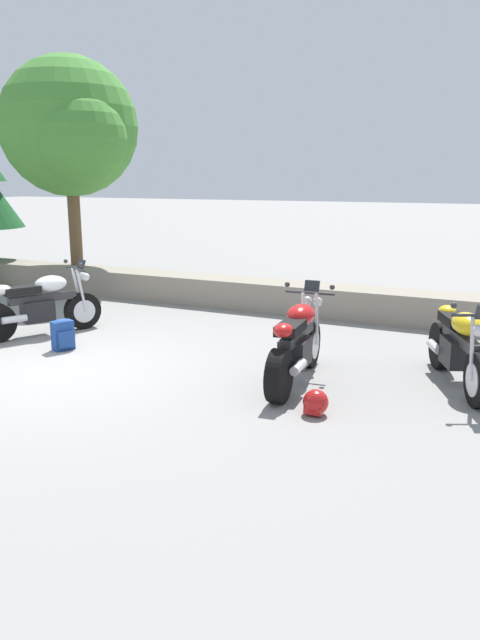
{
  "coord_description": "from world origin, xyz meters",
  "views": [
    {
      "loc": [
        5.69,
        -5.97,
        2.5
      ],
      "look_at": [
        2.23,
        1.2,
        0.65
      ],
      "focal_mm": 34.38,
      "sensor_mm": 36.0,
      "label": 1
    }
  ],
  "objects_px": {
    "leafy_tree_mid_left": "(71,130)",
    "motorcycle_yellow_far_right": "(460,348)",
    "motorcycle_white_near_left": "(42,306)",
    "rider_helmet": "(315,403)",
    "motorcycle_red_centre": "(297,345)",
    "rider_backpack": "(63,334)"
  },
  "relations": [
    {
      "from": "motorcycle_red_centre",
      "to": "motorcycle_white_near_left",
      "type": "bearing_deg",
      "value": 174.52
    },
    {
      "from": "leafy_tree_mid_left",
      "to": "rider_helmet",
      "type": "bearing_deg",
      "value": -34.02
    },
    {
      "from": "motorcycle_red_centre",
      "to": "rider_helmet",
      "type": "relative_size",
      "value": 7.38
    },
    {
      "from": "rider_backpack",
      "to": "motorcycle_red_centre",
      "type": "bearing_deg",
      "value": 1.91
    },
    {
      "from": "motorcycle_white_near_left",
      "to": "leafy_tree_mid_left",
      "type": "height_order",
      "value": "leafy_tree_mid_left"
    },
    {
      "from": "motorcycle_red_centre",
      "to": "motorcycle_yellow_far_right",
      "type": "distance_m",
      "value": 1.97
    },
    {
      "from": "motorcycle_red_centre",
      "to": "rider_backpack",
      "type": "distance_m",
      "value": 3.66
    },
    {
      "from": "motorcycle_white_near_left",
      "to": "leafy_tree_mid_left",
      "type": "distance_m",
      "value": 5.24
    },
    {
      "from": "leafy_tree_mid_left",
      "to": "motorcycle_yellow_far_right",
      "type": "bearing_deg",
      "value": -21.08
    },
    {
      "from": "motorcycle_yellow_far_right",
      "to": "rider_backpack",
      "type": "xyz_separation_m",
      "value": [
        -5.49,
        -0.84,
        -0.24
      ]
    },
    {
      "from": "motorcycle_white_near_left",
      "to": "motorcycle_yellow_far_right",
      "type": "relative_size",
      "value": 0.99
    },
    {
      "from": "motorcycle_red_centre",
      "to": "leafy_tree_mid_left",
      "type": "bearing_deg",
      "value": 149.3
    },
    {
      "from": "motorcycle_red_centre",
      "to": "motorcycle_yellow_far_right",
      "type": "bearing_deg",
      "value": 21.2
    },
    {
      "from": "rider_backpack",
      "to": "leafy_tree_mid_left",
      "type": "bearing_deg",
      "value": 127.3
    },
    {
      "from": "rider_helmet",
      "to": "leafy_tree_mid_left",
      "type": "relative_size",
      "value": 0.06
    },
    {
      "from": "rider_backpack",
      "to": "rider_helmet",
      "type": "relative_size",
      "value": 1.68
    },
    {
      "from": "motorcycle_white_near_left",
      "to": "motorcycle_red_centre",
      "type": "height_order",
      "value": "same"
    },
    {
      "from": "rider_helmet",
      "to": "motorcycle_yellow_far_right",
      "type": "bearing_deg",
      "value": 52.56
    },
    {
      "from": "rider_helmet",
      "to": "leafy_tree_mid_left",
      "type": "xyz_separation_m",
      "value": [
        -7.4,
        4.99,
        3.39
      ]
    },
    {
      "from": "motorcycle_white_near_left",
      "to": "motorcycle_red_centre",
      "type": "relative_size",
      "value": 0.93
    },
    {
      "from": "motorcycle_white_near_left",
      "to": "motorcycle_yellow_far_right",
      "type": "distance_m",
      "value": 6.41
    },
    {
      "from": "motorcycle_white_near_left",
      "to": "rider_backpack",
      "type": "distance_m",
      "value": 1.1
    }
  ]
}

